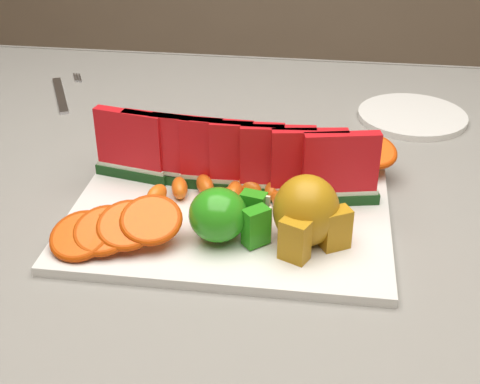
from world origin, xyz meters
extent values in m
cube|color=#523222|center=(0.00, 0.00, 0.73)|extent=(1.40, 0.90, 0.03)
cube|color=slate|center=(0.00, 0.00, 0.75)|extent=(1.52, 1.02, 0.01)
cube|color=slate|center=(0.00, 0.51, 0.66)|extent=(1.52, 0.01, 0.20)
cube|color=silver|center=(0.03, -0.11, 0.76)|extent=(0.40, 0.30, 0.01)
ellipsoid|color=#3C8C18|center=(0.03, -0.17, 0.80)|extent=(0.09, 0.09, 0.06)
cube|color=#3C8C18|center=(0.07, -0.18, 0.80)|extent=(0.03, 0.03, 0.05)
cube|color=beige|center=(0.08, -0.18, 0.80)|extent=(0.02, 0.02, 0.04)
cube|color=#3C8C18|center=(0.07, -0.14, 0.80)|extent=(0.03, 0.03, 0.05)
cube|color=beige|center=(0.07, -0.14, 0.80)|extent=(0.03, 0.01, 0.04)
ellipsoid|color=#AD9213|center=(0.13, -0.16, 0.81)|extent=(0.08, 0.08, 0.09)
cube|color=#AD9213|center=(0.12, -0.20, 0.79)|extent=(0.04, 0.03, 0.05)
cube|color=#AD9213|center=(0.16, -0.17, 0.79)|extent=(0.04, 0.03, 0.05)
cylinder|color=silver|center=(0.29, 0.24, 0.76)|extent=(0.23, 0.23, 0.01)
cube|color=silver|center=(-0.33, 0.25, 0.76)|extent=(0.09, 0.16, 0.00)
cube|color=silver|center=(-0.34, 0.34, 0.76)|extent=(0.02, 0.04, 0.00)
cube|color=silver|center=(-0.33, 0.34, 0.76)|extent=(0.02, 0.04, 0.00)
cube|color=silver|center=(-0.33, 0.34, 0.76)|extent=(0.02, 0.04, 0.00)
cube|color=#133C0E|center=(-0.11, -0.04, 0.78)|extent=(0.11, 0.04, 0.01)
cube|color=silver|center=(-0.11, -0.04, 0.79)|extent=(0.10, 0.04, 0.01)
cube|color=red|center=(-0.11, -0.04, 0.83)|extent=(0.10, 0.04, 0.08)
cube|color=#133C0E|center=(-0.07, -0.05, 0.78)|extent=(0.11, 0.04, 0.01)
cube|color=silver|center=(-0.07, -0.05, 0.79)|extent=(0.10, 0.03, 0.01)
cube|color=red|center=(-0.07, -0.05, 0.83)|extent=(0.10, 0.03, 0.08)
cube|color=#133C0E|center=(-0.03, -0.05, 0.78)|extent=(0.11, 0.03, 0.01)
cube|color=silver|center=(-0.03, -0.05, 0.79)|extent=(0.10, 0.03, 0.01)
cube|color=red|center=(-0.03, -0.05, 0.83)|extent=(0.10, 0.02, 0.08)
cube|color=#133C0E|center=(0.01, -0.05, 0.78)|extent=(0.11, 0.02, 0.01)
cube|color=silver|center=(0.01, -0.05, 0.79)|extent=(0.10, 0.02, 0.01)
cube|color=red|center=(0.01, -0.05, 0.83)|extent=(0.10, 0.02, 0.08)
cube|color=#133C0E|center=(0.05, -0.06, 0.78)|extent=(0.11, 0.02, 0.01)
cube|color=silver|center=(0.05, -0.06, 0.79)|extent=(0.10, 0.02, 0.01)
cube|color=red|center=(0.05, -0.06, 0.83)|extent=(0.10, 0.02, 0.08)
cube|color=#133C0E|center=(0.09, -0.06, 0.78)|extent=(0.11, 0.03, 0.01)
cube|color=silver|center=(0.09, -0.06, 0.79)|extent=(0.10, 0.03, 0.01)
cube|color=red|center=(0.09, -0.06, 0.83)|extent=(0.10, 0.02, 0.08)
cube|color=#133C0E|center=(0.13, -0.07, 0.78)|extent=(0.11, 0.04, 0.01)
cube|color=silver|center=(0.13, -0.07, 0.79)|extent=(0.10, 0.03, 0.01)
cube|color=red|center=(0.13, -0.07, 0.83)|extent=(0.10, 0.03, 0.08)
cube|color=#133C0E|center=(0.17, -0.07, 0.78)|extent=(0.11, 0.04, 0.01)
cube|color=silver|center=(0.17, -0.07, 0.79)|extent=(0.10, 0.04, 0.01)
cube|color=red|center=(0.17, -0.07, 0.83)|extent=(0.10, 0.04, 0.08)
cylinder|color=#DA3D00|center=(-0.13, -0.21, 0.79)|extent=(0.08, 0.08, 0.03)
torus|color=red|center=(-0.13, -0.21, 0.79)|extent=(0.09, 0.09, 0.03)
cylinder|color=#DA3D00|center=(-0.10, -0.21, 0.79)|extent=(0.07, 0.07, 0.03)
torus|color=red|center=(-0.10, -0.21, 0.79)|extent=(0.08, 0.08, 0.03)
cylinder|color=#DA3D00|center=(-0.07, -0.20, 0.80)|extent=(0.07, 0.07, 0.03)
torus|color=red|center=(-0.07, -0.20, 0.80)|extent=(0.08, 0.07, 0.03)
cylinder|color=#DA3D00|center=(-0.05, -0.19, 0.80)|extent=(0.07, 0.07, 0.03)
torus|color=red|center=(-0.05, -0.19, 0.80)|extent=(0.08, 0.08, 0.03)
cylinder|color=#DA3D00|center=(-0.08, 0.02, 0.78)|extent=(0.06, 0.06, 0.02)
torus|color=red|center=(-0.08, 0.02, 0.78)|extent=(0.07, 0.07, 0.03)
cylinder|color=#DA3D00|center=(-0.03, 0.02, 0.79)|extent=(0.07, 0.07, 0.02)
torus|color=red|center=(-0.03, 0.02, 0.79)|extent=(0.08, 0.08, 0.03)
cylinder|color=#DA3D00|center=(0.02, 0.02, 0.79)|extent=(0.07, 0.07, 0.02)
torus|color=red|center=(0.02, 0.02, 0.79)|extent=(0.08, 0.08, 0.03)
cylinder|color=#DA3D00|center=(0.07, 0.02, 0.79)|extent=(0.08, 0.08, 0.02)
torus|color=red|center=(0.07, 0.02, 0.79)|extent=(0.09, 0.09, 0.03)
cylinder|color=#DA3D00|center=(0.11, 0.02, 0.80)|extent=(0.08, 0.08, 0.02)
torus|color=red|center=(0.11, 0.02, 0.80)|extent=(0.09, 0.09, 0.03)
cylinder|color=#DA3D00|center=(0.16, 0.02, 0.80)|extent=(0.09, 0.09, 0.02)
torus|color=red|center=(0.16, 0.02, 0.80)|extent=(0.10, 0.10, 0.03)
cylinder|color=#DA3D00|center=(0.21, 0.02, 0.80)|extent=(0.09, 0.09, 0.02)
torus|color=red|center=(0.21, 0.02, 0.80)|extent=(0.10, 0.10, 0.03)
ellipsoid|color=orange|center=(-0.06, -0.11, 0.78)|extent=(0.03, 0.04, 0.03)
ellipsoid|color=orange|center=(-0.04, -0.08, 0.78)|extent=(0.03, 0.04, 0.03)
ellipsoid|color=orange|center=(-0.01, -0.07, 0.78)|extent=(0.04, 0.05, 0.03)
ellipsoid|color=orange|center=(0.02, -0.10, 0.78)|extent=(0.04, 0.04, 0.03)
ellipsoid|color=orange|center=(0.03, -0.08, 0.78)|extent=(0.02, 0.04, 0.03)
ellipsoid|color=orange|center=(0.05, -0.07, 0.78)|extent=(0.05, 0.04, 0.03)
ellipsoid|color=orange|center=(0.08, -0.07, 0.78)|extent=(0.02, 0.04, 0.03)
ellipsoid|color=orange|center=(0.10, -0.10, 0.78)|extent=(0.04, 0.04, 0.03)
ellipsoid|color=orange|center=(0.13, -0.07, 0.78)|extent=(0.02, 0.04, 0.03)
camera|label=1|loc=(0.14, -0.82, 1.22)|focal=50.00mm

